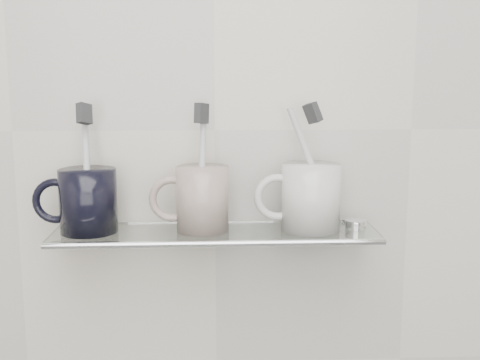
{
  "coord_description": "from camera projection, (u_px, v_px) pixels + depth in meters",
  "views": [
    {
      "loc": [
        -0.0,
        0.14,
        1.34
      ],
      "look_at": [
        0.04,
        1.04,
        1.18
      ],
      "focal_mm": 45.0,
      "sensor_mm": 36.0,
      "label": 1
    }
  ],
  "objects": [
    {
      "name": "toothbrush_right",
      "position": [
        312.0,
        165.0,
        0.92
      ],
      "size": [
        0.08,
        0.01,
        0.18
      ],
      "primitive_type": "cylinder",
      "rotation": [
        -0.23,
        -0.31,
        0.64
      ],
      "color": "beige",
      "rests_on": "mug_right"
    },
    {
      "name": "mug_center_handle",
      "position": [
        172.0,
        199.0,
        0.92
      ],
      "size": [
        0.07,
        0.01,
        0.07
      ],
      "primitive_type": "torus",
      "rotation": [
        1.57,
        0.0,
        0.0
      ],
      "color": "silver",
      "rests_on": "mug_center"
    },
    {
      "name": "bracket_left",
      "position": [
        85.0,
        234.0,
        0.97
      ],
      "size": [
        0.02,
        0.03,
        0.02
      ],
      "primitive_type": "cylinder",
      "rotation": [
        1.57,
        0.0,
        0.0
      ],
      "color": "silver",
      "rests_on": "wall_back"
    },
    {
      "name": "wall_back",
      "position": [
        215.0,
        130.0,
        0.96
      ],
      "size": [
        2.5,
        0.0,
        2.5
      ],
      "primitive_type": "plane",
      "rotation": [
        1.57,
        0.0,
        0.0
      ],
      "color": "beige",
      "rests_on": "ground"
    },
    {
      "name": "shelf_glass",
      "position": [
        216.0,
        233.0,
        0.93
      ],
      "size": [
        0.5,
        0.12,
        0.01
      ],
      "primitive_type": "cube",
      "color": "silver",
      "rests_on": "wall_back"
    },
    {
      "name": "mug_right",
      "position": [
        311.0,
        197.0,
        0.93
      ],
      "size": [
        0.09,
        0.09,
        0.1
      ],
      "primitive_type": "cylinder",
      "rotation": [
        0.0,
        0.0,
        -0.03
      ],
      "color": "silver",
      "rests_on": "shelf_glass"
    },
    {
      "name": "toothbrush_left",
      "position": [
        87.0,
        167.0,
        0.91
      ],
      "size": [
        0.02,
        0.07,
        0.18
      ],
      "primitive_type": "cylinder",
      "rotation": [
        -0.23,
        -0.22,
        -0.57
      ],
      "color": "#BBBBBB",
      "rests_on": "mug_left"
    },
    {
      "name": "mug_left",
      "position": [
        88.0,
        201.0,
        0.92
      ],
      "size": [
        0.1,
        0.1,
        0.1
      ],
      "primitive_type": "cylinder",
      "rotation": [
        0.0,
        0.0,
        0.14
      ],
      "color": "black",
      "rests_on": "shelf_glass"
    },
    {
      "name": "bristles_center",
      "position": [
        202.0,
        113.0,
        0.9
      ],
      "size": [
        0.02,
        0.03,
        0.03
      ],
      "primitive_type": "cube",
      "rotation": [
        -0.13,
        -0.04,
        -0.61
      ],
      "color": "#292A2C",
      "rests_on": "toothbrush_center"
    },
    {
      "name": "toothbrush_center",
      "position": [
        202.0,
        166.0,
        0.91
      ],
      "size": [
        0.02,
        0.04,
        0.19
      ],
      "primitive_type": "cylinder",
      "rotation": [
        -0.13,
        -0.04,
        -0.61
      ],
      "color": "#B6B7BC",
      "rests_on": "mug_center"
    },
    {
      "name": "mug_left_handle",
      "position": [
        55.0,
        201.0,
        0.91
      ],
      "size": [
        0.07,
        0.01,
        0.07
      ],
      "primitive_type": "torus",
      "rotation": [
        1.57,
        0.0,
        0.0
      ],
      "color": "black",
      "rests_on": "mug_left"
    },
    {
      "name": "shelf_rail",
      "position": [
        216.0,
        244.0,
        0.87
      ],
      "size": [
        0.5,
        0.01,
        0.01
      ],
      "primitive_type": "cylinder",
      "rotation": [
        0.0,
        1.57,
        0.0
      ],
      "color": "silver",
      "rests_on": "shelf_glass"
    },
    {
      "name": "mug_center",
      "position": [
        203.0,
        199.0,
        0.92
      ],
      "size": [
        0.1,
        0.1,
        0.1
      ],
      "primitive_type": "cylinder",
      "rotation": [
        0.0,
        0.0,
        -0.34
      ],
      "color": "silver",
      "rests_on": "shelf_glass"
    },
    {
      "name": "mug_right_handle",
      "position": [
        278.0,
        197.0,
        0.93
      ],
      "size": [
        0.07,
        0.01,
        0.07
      ],
      "primitive_type": "torus",
      "rotation": [
        1.57,
        0.0,
        0.0
      ],
      "color": "silver",
      "rests_on": "mug_right"
    },
    {
      "name": "bristles_left",
      "position": [
        84.0,
        114.0,
        0.89
      ],
      "size": [
        0.02,
        0.03,
        0.04
      ],
      "primitive_type": "cube",
      "rotation": [
        -0.23,
        -0.22,
        -0.57
      ],
      "color": "#292A2C",
      "rests_on": "toothbrush_left"
    },
    {
      "name": "bristles_right",
      "position": [
        313.0,
        113.0,
        0.91
      ],
      "size": [
        0.03,
        0.02,
        0.04
      ],
      "primitive_type": "cube",
      "rotation": [
        -0.23,
        -0.31,
        0.64
      ],
      "color": "#292A2C",
      "rests_on": "toothbrush_right"
    },
    {
      "name": "chrome_cap",
      "position": [
        356.0,
        224.0,
        0.94
      ],
      "size": [
        0.03,
        0.03,
        0.01
      ],
      "primitive_type": "cylinder",
      "color": "silver",
      "rests_on": "shelf_glass"
    },
    {
      "name": "bracket_right",
      "position": [
        343.0,
        231.0,
        0.99
      ],
      "size": [
        0.02,
        0.03,
        0.02
      ],
      "primitive_type": "cylinder",
      "rotation": [
        1.57,
        0.0,
        0.0
      ],
      "color": "silver",
      "rests_on": "wall_back"
    }
  ]
}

